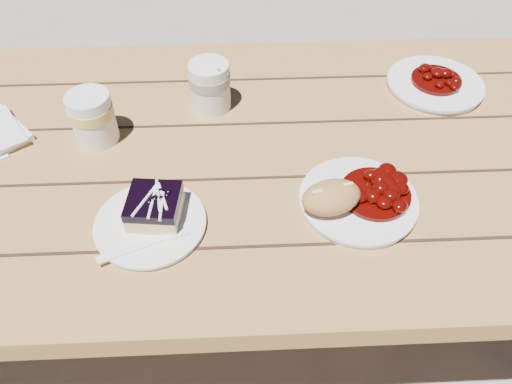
{
  "coord_description": "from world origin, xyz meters",
  "views": [
    {
      "loc": [
        0.04,
        -0.74,
        1.43
      ],
      "look_at": [
        0.07,
        -0.17,
        0.81
      ],
      "focal_mm": 35.0,
      "sensor_mm": 36.0,
      "label": 1
    }
  ],
  "objects_px": {
    "second_plate": "(435,85)",
    "dessert_plate": "(150,224)",
    "second_cup": "(93,118)",
    "picnic_table": "(223,204)",
    "main_plate": "(358,201)",
    "blueberry_cake": "(155,206)",
    "bread_roll": "(331,197)",
    "coffee_cup": "(210,86)"
  },
  "relations": [
    {
      "from": "dessert_plate",
      "to": "second_plate",
      "type": "relative_size",
      "value": 0.89
    },
    {
      "from": "bread_roll",
      "to": "second_cup",
      "type": "distance_m",
      "value": 0.49
    },
    {
      "from": "dessert_plate",
      "to": "coffee_cup",
      "type": "relative_size",
      "value": 1.77
    },
    {
      "from": "bread_roll",
      "to": "dessert_plate",
      "type": "height_order",
      "value": "bread_roll"
    },
    {
      "from": "dessert_plate",
      "to": "second_plate",
      "type": "bearing_deg",
      "value": 31.83
    },
    {
      "from": "picnic_table",
      "to": "bread_roll",
      "type": "height_order",
      "value": "bread_roll"
    },
    {
      "from": "picnic_table",
      "to": "second_cup",
      "type": "height_order",
      "value": "second_cup"
    },
    {
      "from": "picnic_table",
      "to": "coffee_cup",
      "type": "height_order",
      "value": "coffee_cup"
    },
    {
      "from": "main_plate",
      "to": "coffee_cup",
      "type": "bearing_deg",
      "value": 131.96
    },
    {
      "from": "bread_roll",
      "to": "coffee_cup",
      "type": "relative_size",
      "value": 1.0
    },
    {
      "from": "coffee_cup",
      "to": "second_cup",
      "type": "height_order",
      "value": "same"
    },
    {
      "from": "picnic_table",
      "to": "blueberry_cake",
      "type": "bearing_deg",
      "value": -122.18
    },
    {
      "from": "picnic_table",
      "to": "second_cup",
      "type": "bearing_deg",
      "value": 168.98
    },
    {
      "from": "coffee_cup",
      "to": "second_cup",
      "type": "bearing_deg",
      "value": -157.25
    },
    {
      "from": "coffee_cup",
      "to": "blueberry_cake",
      "type": "bearing_deg",
      "value": -105.91
    },
    {
      "from": "blueberry_cake",
      "to": "bread_roll",
      "type": "bearing_deg",
      "value": 5.99
    },
    {
      "from": "picnic_table",
      "to": "dessert_plate",
      "type": "distance_m",
      "value": 0.28
    },
    {
      "from": "coffee_cup",
      "to": "main_plate",
      "type": "bearing_deg",
      "value": -48.04
    },
    {
      "from": "main_plate",
      "to": "coffee_cup",
      "type": "relative_size",
      "value": 1.95
    },
    {
      "from": "second_plate",
      "to": "picnic_table",
      "type": "bearing_deg",
      "value": -158.82
    },
    {
      "from": "bread_roll",
      "to": "second_cup",
      "type": "height_order",
      "value": "second_cup"
    },
    {
      "from": "bread_roll",
      "to": "dessert_plate",
      "type": "relative_size",
      "value": 0.56
    },
    {
      "from": "main_plate",
      "to": "second_cup",
      "type": "bearing_deg",
      "value": 157.9
    },
    {
      "from": "main_plate",
      "to": "second_cup",
      "type": "height_order",
      "value": "second_cup"
    },
    {
      "from": "main_plate",
      "to": "blueberry_cake",
      "type": "bearing_deg",
      "value": -176.97
    },
    {
      "from": "second_plate",
      "to": "dessert_plate",
      "type": "bearing_deg",
      "value": -148.17
    },
    {
      "from": "second_cup",
      "to": "blueberry_cake",
      "type": "bearing_deg",
      "value": -57.84
    },
    {
      "from": "bread_roll",
      "to": "coffee_cup",
      "type": "bearing_deg",
      "value": 123.79
    },
    {
      "from": "blueberry_cake",
      "to": "second_plate",
      "type": "xyz_separation_m",
      "value": [
        0.6,
        0.36,
        -0.03
      ]
    },
    {
      "from": "main_plate",
      "to": "blueberry_cake",
      "type": "height_order",
      "value": "blueberry_cake"
    },
    {
      "from": "picnic_table",
      "to": "second_cup",
      "type": "distance_m",
      "value": 0.33
    },
    {
      "from": "picnic_table",
      "to": "blueberry_cake",
      "type": "relative_size",
      "value": 20.8
    },
    {
      "from": "main_plate",
      "to": "dessert_plate",
      "type": "height_order",
      "value": "main_plate"
    },
    {
      "from": "picnic_table",
      "to": "blueberry_cake",
      "type": "xyz_separation_m",
      "value": [
        -0.11,
        -0.17,
        0.2
      ]
    },
    {
      "from": "coffee_cup",
      "to": "second_plate",
      "type": "xyz_separation_m",
      "value": [
        0.51,
        0.05,
        -0.04
      ]
    },
    {
      "from": "main_plate",
      "to": "bread_roll",
      "type": "bearing_deg",
      "value": -160.02
    },
    {
      "from": "bread_roll",
      "to": "second_plate",
      "type": "distance_m",
      "value": 0.47
    },
    {
      "from": "second_plate",
      "to": "second_cup",
      "type": "distance_m",
      "value": 0.75
    },
    {
      "from": "dessert_plate",
      "to": "blueberry_cake",
      "type": "relative_size",
      "value": 1.95
    },
    {
      "from": "bread_roll",
      "to": "main_plate",
      "type": "bearing_deg",
      "value": 19.98
    },
    {
      "from": "coffee_cup",
      "to": "second_plate",
      "type": "distance_m",
      "value": 0.51
    },
    {
      "from": "main_plate",
      "to": "coffee_cup",
      "type": "height_order",
      "value": "coffee_cup"
    }
  ]
}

